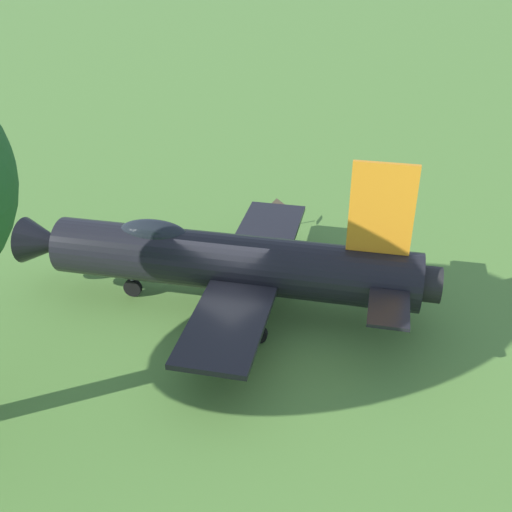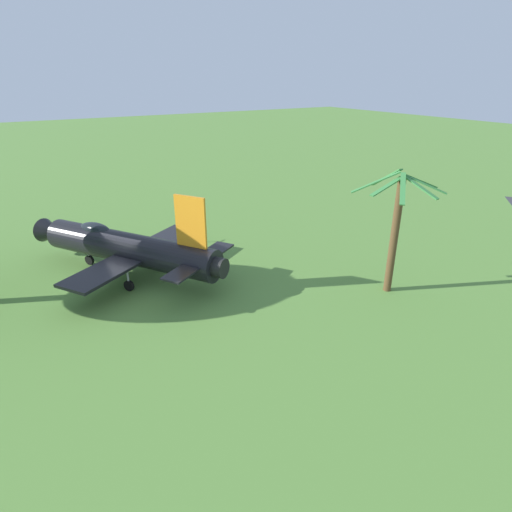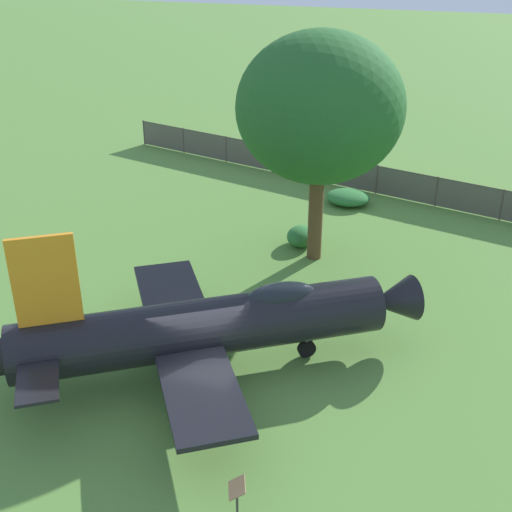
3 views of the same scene
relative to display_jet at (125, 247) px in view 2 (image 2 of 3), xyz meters
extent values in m
plane|color=#568438|center=(-0.20, 0.31, -1.72)|extent=(200.00, 200.00, 0.00)
cylinder|color=black|center=(-0.20, 0.31, -0.04)|extent=(7.66, 10.54, 1.79)
cone|color=black|center=(3.20, -4.98, -0.04)|extent=(2.14, 2.17, 1.52)
cylinder|color=black|center=(-3.41, 5.31, -0.04)|extent=(1.23, 1.09, 1.07)
ellipsoid|color=black|center=(1.15, -1.80, 0.72)|extent=(1.95, 2.34, 0.84)
cube|color=orange|center=(-2.54, 3.95, 2.20)|extent=(1.09, 1.59, 2.71)
cube|color=black|center=(1.93, 2.35, -0.27)|extent=(4.47, 3.88, 0.16)
cube|color=black|center=(-2.94, -0.78, -0.27)|extent=(4.47, 3.88, 0.16)
cube|color=black|center=(-1.27, 5.30, 0.14)|extent=(2.11, 1.90, 0.10)
cube|color=black|center=(-4.29, 3.36, 0.14)|extent=(2.11, 1.90, 0.10)
cylinder|color=#A5A8AD|center=(1.65, -2.56, -0.82)|extent=(0.12, 0.12, 1.20)
cylinder|color=black|center=(1.65, -2.56, -1.42)|extent=(0.48, 0.60, 0.60)
cylinder|color=#A5A8AD|center=(0.53, 2.13, -0.82)|extent=(0.12, 0.12, 1.20)
cylinder|color=black|center=(0.53, 2.13, -1.42)|extent=(0.48, 0.60, 0.60)
cylinder|color=#A5A8AD|center=(-2.16, 0.41, -0.82)|extent=(0.12, 0.12, 1.20)
cylinder|color=black|center=(-2.16, 0.41, -1.42)|extent=(0.48, 0.60, 0.60)
cylinder|color=brown|center=(-11.52, 9.37, 1.34)|extent=(0.40, 0.40, 6.13)
cube|color=#387F3D|center=(-10.42, 9.44, 4.21)|extent=(2.15, 0.38, 0.67)
cube|color=#387F3D|center=(-10.73, 10.12, 4.21)|extent=(1.57, 1.51, 1.12)
cube|color=#387F3D|center=(-11.63, 10.39, 4.21)|extent=(0.44, 1.96, 0.81)
cube|color=#387F3D|center=(-12.29, 10.15, 4.21)|extent=(1.62, 1.65, 0.85)
cube|color=#387F3D|center=(-12.70, 9.53, 4.21)|extent=(2.24, 0.55, 0.92)
cube|color=#387F3D|center=(-12.02, 8.73, 4.21)|extent=(1.16, 1.38, 0.50)
cube|color=#387F3D|center=(-11.77, 8.11, 4.21)|extent=(0.66, 2.24, 1.34)
cube|color=#387F3D|center=(-10.55, 8.57, 4.21)|extent=(1.93, 1.63, 1.16)
cylinder|color=#333333|center=(-5.38, -2.59, -1.27)|extent=(0.06, 0.06, 0.90)
cube|color=olive|center=(-5.38, -2.59, -0.70)|extent=(0.70, 0.59, 0.25)
camera|label=1|loc=(10.69, 12.21, 9.32)|focal=42.39mm
camera|label=2|loc=(5.16, 23.04, 9.14)|focal=29.53mm
camera|label=3|loc=(-16.24, -6.50, 11.09)|focal=47.09mm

